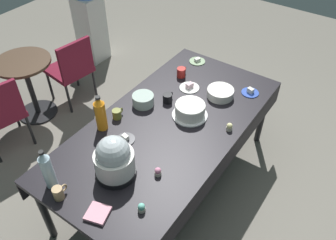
{
  "coord_description": "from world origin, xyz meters",
  "views": [
    {
      "loc": [
        -1.72,
        -1.2,
        2.69
      ],
      "look_at": [
        0.0,
        0.0,
        0.8
      ],
      "focal_mm": 36.94,
      "sensor_mm": 36.0,
      "label": 1
    }
  ],
  "objects_px": {
    "dessert_plate_charcoal": "(125,139)",
    "maroon_chair_right": "(72,67)",
    "cupcake_lemon": "(158,172)",
    "dessert_plate_cobalt": "(250,92)",
    "soda_bottle_water": "(47,170)",
    "cupcake_mint": "(141,208)",
    "cupcake_berry": "(229,127)",
    "coffee_mug_tan": "(59,193)",
    "coffee_mug_olive": "(117,114)",
    "coffee_mug_red": "(181,72)",
    "dessert_plate_sage": "(197,61)",
    "potluck_table": "(168,130)",
    "round_cafe_table": "(27,78)",
    "soda_bottle_orange_juice": "(100,114)",
    "dessert_plate_white": "(189,87)",
    "ceramic_snack_bowl": "(220,93)",
    "coffee_mug_black": "(168,98)",
    "water_cooler": "(90,19)",
    "frosted_layer_cake": "(190,110)",
    "glass_salad_bowl": "(143,100)",
    "slow_cooker": "(114,159)"
  },
  "relations": [
    {
      "from": "soda_bottle_water",
      "to": "cupcake_mint",
      "type": "bearing_deg",
      "value": -73.32
    },
    {
      "from": "coffee_mug_red",
      "to": "coffee_mug_tan",
      "type": "height_order",
      "value": "coffee_mug_tan"
    },
    {
      "from": "dessert_plate_white",
      "to": "ceramic_snack_bowl",
      "type": "bearing_deg",
      "value": -79.69
    },
    {
      "from": "potluck_table",
      "to": "round_cafe_table",
      "type": "bearing_deg",
      "value": 91.55
    },
    {
      "from": "glass_salad_bowl",
      "to": "dessert_plate_sage",
      "type": "bearing_deg",
      "value": -2.07
    },
    {
      "from": "dessert_plate_cobalt",
      "to": "cupcake_berry",
      "type": "relative_size",
      "value": 2.36
    },
    {
      "from": "potluck_table",
      "to": "maroon_chair_right",
      "type": "bearing_deg",
      "value": 76.44
    },
    {
      "from": "dessert_plate_white",
      "to": "round_cafe_table",
      "type": "distance_m",
      "value": 1.83
    },
    {
      "from": "cupcake_mint",
      "to": "coffee_mug_red",
      "type": "bearing_deg",
      "value": 23.7
    },
    {
      "from": "dessert_plate_sage",
      "to": "cupcake_mint",
      "type": "bearing_deg",
      "value": -159.96
    },
    {
      "from": "coffee_mug_red",
      "to": "maroon_chair_right",
      "type": "bearing_deg",
      "value": 100.77
    },
    {
      "from": "dessert_plate_white",
      "to": "dessert_plate_charcoal",
      "type": "height_order",
      "value": "dessert_plate_white"
    },
    {
      "from": "coffee_mug_red",
      "to": "coffee_mug_black",
      "type": "relative_size",
      "value": 1.04
    },
    {
      "from": "coffee_mug_red",
      "to": "round_cafe_table",
      "type": "bearing_deg",
      "value": 114.05
    },
    {
      "from": "soda_bottle_orange_juice",
      "to": "coffee_mug_tan",
      "type": "height_order",
      "value": "soda_bottle_orange_juice"
    },
    {
      "from": "dessert_plate_charcoal",
      "to": "water_cooler",
      "type": "distance_m",
      "value": 2.53
    },
    {
      "from": "dessert_plate_charcoal",
      "to": "maroon_chair_right",
      "type": "distance_m",
      "value": 1.64
    },
    {
      "from": "glass_salad_bowl",
      "to": "coffee_mug_tan",
      "type": "bearing_deg",
      "value": -172.4
    },
    {
      "from": "slow_cooker",
      "to": "dessert_plate_sage",
      "type": "height_order",
      "value": "slow_cooker"
    },
    {
      "from": "soda_bottle_orange_juice",
      "to": "maroon_chair_right",
      "type": "bearing_deg",
      "value": 58.85
    },
    {
      "from": "soda_bottle_water",
      "to": "maroon_chair_right",
      "type": "height_order",
      "value": "soda_bottle_water"
    },
    {
      "from": "coffee_mug_black",
      "to": "water_cooler",
      "type": "distance_m",
      "value": 2.22
    },
    {
      "from": "cupcake_berry",
      "to": "soda_bottle_water",
      "type": "bearing_deg",
      "value": 147.98
    },
    {
      "from": "cupcake_lemon",
      "to": "soda_bottle_orange_juice",
      "type": "height_order",
      "value": "soda_bottle_orange_juice"
    },
    {
      "from": "potluck_table",
      "to": "soda_bottle_water",
      "type": "relative_size",
      "value": 6.5
    },
    {
      "from": "potluck_table",
      "to": "water_cooler",
      "type": "height_order",
      "value": "water_cooler"
    },
    {
      "from": "cupcake_lemon",
      "to": "dessert_plate_cobalt",
      "type": "bearing_deg",
      "value": -6.0
    },
    {
      "from": "dessert_plate_cobalt",
      "to": "soda_bottle_water",
      "type": "bearing_deg",
      "value": 158.72
    },
    {
      "from": "dessert_plate_cobalt",
      "to": "coffee_mug_black",
      "type": "distance_m",
      "value": 0.77
    },
    {
      "from": "round_cafe_table",
      "to": "water_cooler",
      "type": "xyz_separation_m",
      "value": [
        1.29,
        0.3,
        0.09
      ]
    },
    {
      "from": "dessert_plate_cobalt",
      "to": "cupcake_lemon",
      "type": "xyz_separation_m",
      "value": [
        -1.25,
        0.13,
        0.02
      ]
    },
    {
      "from": "coffee_mug_red",
      "to": "dessert_plate_sage",
      "type": "bearing_deg",
      "value": 1.62
    },
    {
      "from": "dessert_plate_charcoal",
      "to": "frosted_layer_cake",
      "type": "bearing_deg",
      "value": -26.01
    },
    {
      "from": "cupcake_lemon",
      "to": "coffee_mug_black",
      "type": "distance_m",
      "value": 0.83
    },
    {
      "from": "cupcake_berry",
      "to": "coffee_mug_olive",
      "type": "distance_m",
      "value": 0.94
    },
    {
      "from": "dessert_plate_sage",
      "to": "cupcake_mint",
      "type": "distance_m",
      "value": 1.84
    },
    {
      "from": "potluck_table",
      "to": "soda_bottle_orange_juice",
      "type": "height_order",
      "value": "soda_bottle_orange_juice"
    },
    {
      "from": "cupcake_berry",
      "to": "water_cooler",
      "type": "distance_m",
      "value": 2.79
    },
    {
      "from": "glass_salad_bowl",
      "to": "cupcake_mint",
      "type": "bearing_deg",
      "value": -142.63
    },
    {
      "from": "cupcake_mint",
      "to": "cupcake_berry",
      "type": "distance_m",
      "value": 1.01
    },
    {
      "from": "dessert_plate_charcoal",
      "to": "cupcake_berry",
      "type": "relative_size",
      "value": 2.24
    },
    {
      "from": "potluck_table",
      "to": "cupcake_mint",
      "type": "distance_m",
      "value": 0.85
    },
    {
      "from": "dessert_plate_cobalt",
      "to": "cupcake_berry",
      "type": "xyz_separation_m",
      "value": [
        -0.55,
        -0.07,
        0.02
      ]
    },
    {
      "from": "coffee_mug_tan",
      "to": "cupcake_berry",
      "type": "bearing_deg",
      "value": -26.87
    },
    {
      "from": "coffee_mug_black",
      "to": "maroon_chair_right",
      "type": "bearing_deg",
      "value": 84.29
    },
    {
      "from": "frosted_layer_cake",
      "to": "maroon_chair_right",
      "type": "xyz_separation_m",
      "value": [
        0.19,
        1.71,
        -0.32
      ]
    },
    {
      "from": "cupcake_lemon",
      "to": "round_cafe_table",
      "type": "xyz_separation_m",
      "value": [
        0.42,
        2.09,
        -0.28
      ]
    },
    {
      "from": "dessert_plate_sage",
      "to": "round_cafe_table",
      "type": "xyz_separation_m",
      "value": [
        -1.01,
        1.54,
        -0.26
      ]
    },
    {
      "from": "cupcake_mint",
      "to": "cupcake_berry",
      "type": "bearing_deg",
      "value": -6.35
    },
    {
      "from": "potluck_table",
      "to": "ceramic_snack_bowl",
      "type": "xyz_separation_m",
      "value": [
        0.58,
        -0.17,
        0.1
      ]
    }
  ]
}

